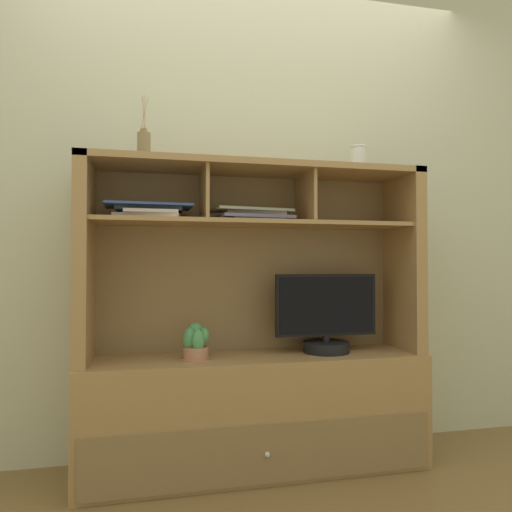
{
  "coord_description": "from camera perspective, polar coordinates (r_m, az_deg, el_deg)",
  "views": [
    {
      "loc": [
        -0.5,
        -2.21,
        0.98
      ],
      "look_at": [
        0.0,
        0.0,
        1.02
      ],
      "focal_mm": 32.75,
      "sensor_mm": 36.0,
      "label": 1
    }
  ],
  "objects": [
    {
      "name": "magazine_stack_left",
      "position": [
        2.22,
        -12.92,
        5.29
      ],
      "size": [
        0.4,
        0.25,
        0.07
      ],
      "color": "beige",
      "rests_on": "media_console"
    },
    {
      "name": "back_wall",
      "position": [
        2.53,
        -1.19,
        8.47
      ],
      "size": [
        6.0,
        0.02,
        2.8
      ],
      "primitive_type": "cube",
      "color": "beige",
      "rests_on": "ground"
    },
    {
      "name": "potted_orchid",
      "position": [
        2.21,
        -7.39,
        -10.56
      ],
      "size": [
        0.13,
        0.13,
        0.17
      ],
      "color": "#B27455",
      "rests_on": "media_console"
    },
    {
      "name": "floor_plane",
      "position": [
        2.48,
        -0.0,
        -24.65
      ],
      "size": [
        6.0,
        6.0,
        0.02
      ],
      "primitive_type": "cube",
      "color": "brown",
      "rests_on": "ground"
    },
    {
      "name": "tv_monitor",
      "position": [
        2.38,
        8.57,
        -7.66
      ],
      "size": [
        0.52,
        0.23,
        0.39
      ],
      "color": "black",
      "rests_on": "media_console"
    },
    {
      "name": "diffuser_bottle",
      "position": [
        2.26,
        -13.54,
        13.02
      ],
      "size": [
        0.06,
        0.06,
        0.29
      ],
      "color": "olive",
      "rests_on": "media_console"
    },
    {
      "name": "media_console",
      "position": [
        2.34,
        -0.04,
        -14.36
      ],
      "size": [
        1.64,
        0.44,
        1.46
      ],
      "color": "#A17A48",
      "rests_on": "ground"
    },
    {
      "name": "ceramic_vase",
      "position": [
        2.49,
        12.43,
        11.65
      ],
      "size": [
        0.08,
        0.08,
        0.12
      ],
      "color": "silver",
      "rests_on": "media_console"
    },
    {
      "name": "magazine_stack_centre",
      "position": [
        2.27,
        -0.33,
        4.98
      ],
      "size": [
        0.4,
        0.27,
        0.06
      ],
      "color": "#34587B",
      "rests_on": "media_console"
    }
  ]
}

